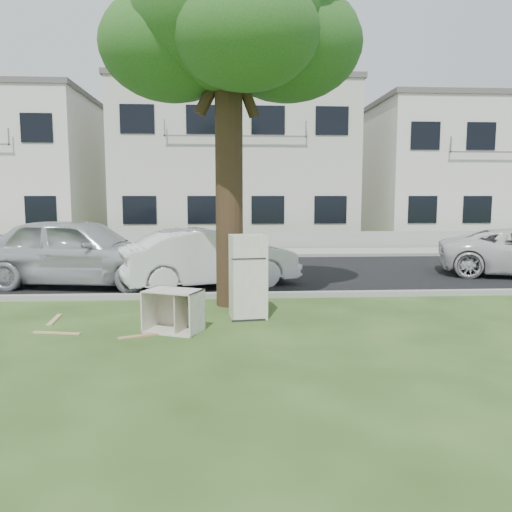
{
  "coord_description": "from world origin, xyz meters",
  "views": [
    {
      "loc": [
        -0.49,
        -8.16,
        2.2
      ],
      "look_at": [
        0.06,
        0.6,
        1.14
      ],
      "focal_mm": 35.0,
      "sensor_mm": 36.0,
      "label": 1
    }
  ],
  "objects": [
    {
      "name": "car_center",
      "position": [
        -0.87,
        3.86,
        0.71
      ],
      "size": [
        4.57,
        2.91,
        1.42
      ],
      "primitive_type": "imported",
      "rotation": [
        0.0,
        0.0,
        1.93
      ],
      "color": "silver",
      "rests_on": "ground"
    },
    {
      "name": "cabinet",
      "position": [
        -1.33,
        -0.16,
        0.35
      ],
      "size": [
        1.03,
        0.85,
        0.69
      ],
      "primitive_type": "cube",
      "rotation": [
        0.0,
        0.0,
        -0.41
      ],
      "color": "beige",
      "rests_on": "ground"
    },
    {
      "name": "kerb_near",
      "position": [
        0.0,
        2.45,
        0.0
      ],
      "size": [
        120.0,
        0.18,
        0.12
      ],
      "primitive_type": "cube",
      "color": "gray",
      "rests_on": "ground"
    },
    {
      "name": "plank_b",
      "position": [
        -3.2,
        -0.17,
        0.01
      ],
      "size": [
        0.8,
        0.23,
        0.02
      ],
      "primitive_type": "cube",
      "rotation": [
        0.0,
        0.0,
        -0.19
      ],
      "color": "tan",
      "rests_on": "ground"
    },
    {
      "name": "plank_c",
      "position": [
        -3.53,
        0.72,
        0.01
      ],
      "size": [
        0.15,
        0.79,
        0.02
      ],
      "primitive_type": "cube",
      "rotation": [
        0.0,
        0.0,
        1.65
      ],
      "color": "tan",
      "rests_on": "ground"
    },
    {
      "name": "low_wall",
      "position": [
        0.0,
        12.6,
        0.35
      ],
      "size": [
        120.0,
        0.15,
        0.7
      ],
      "primitive_type": "cube",
      "color": "gray",
      "rests_on": "ground"
    },
    {
      "name": "sidewalk",
      "position": [
        0.0,
        11.0,
        0.01
      ],
      "size": [
        120.0,
        2.8,
        0.01
      ],
      "primitive_type": "cube",
      "color": "gray",
      "rests_on": "ground"
    },
    {
      "name": "townhouse_right",
      "position": [
        12.0,
        17.5,
        3.42
      ],
      "size": [
        10.2,
        8.16,
        6.84
      ],
      "color": "silver",
      "rests_on": "ground"
    },
    {
      "name": "street_tree",
      "position": [
        -0.4,
        1.8,
        5.49
      ],
      "size": [
        3.8,
        3.8,
        7.02
      ],
      "color": "black",
      "rests_on": "ground"
    },
    {
      "name": "kerb_far",
      "position": [
        0.0,
        9.55,
        0.0
      ],
      "size": [
        120.0,
        0.18,
        0.12
      ],
      "primitive_type": "cube",
      "color": "gray",
      "rests_on": "ground"
    },
    {
      "name": "townhouse_center",
      "position": [
        0.0,
        17.5,
        3.72
      ],
      "size": [
        11.22,
        8.16,
        7.44
      ],
      "color": "beige",
      "rests_on": "ground"
    },
    {
      "name": "road",
      "position": [
        0.0,
        6.0,
        0.01
      ],
      "size": [
        120.0,
        7.0,
        0.01
      ],
      "primitive_type": "cube",
      "color": "black",
      "rests_on": "ground"
    },
    {
      "name": "car_left",
      "position": [
        -4.05,
        4.18,
        0.85
      ],
      "size": [
        5.27,
        2.84,
        1.7
      ],
      "primitive_type": "imported",
      "rotation": [
        0.0,
        0.0,
        1.4
      ],
      "color": "#B0B2B7",
      "rests_on": "ground"
    },
    {
      "name": "fridge",
      "position": [
        -0.08,
        0.71,
        0.75
      ],
      "size": [
        0.69,
        0.65,
        1.51
      ],
      "primitive_type": "cube",
      "rotation": [
        0.0,
        0.0,
        0.13
      ],
      "color": "silver",
      "rests_on": "ground"
    },
    {
      "name": "ground",
      "position": [
        0.0,
        0.0,
        0.0
      ],
      "size": [
        120.0,
        120.0,
        0.0
      ],
      "primitive_type": "plane",
      "color": "#274016"
    },
    {
      "name": "plank_a",
      "position": [
        -1.6,
        -0.33,
        0.01
      ],
      "size": [
        1.14,
        0.57,
        0.02
      ],
      "primitive_type": "cube",
      "rotation": [
        0.0,
        0.0,
        0.41
      ],
      "color": "#A87F51",
      "rests_on": "ground"
    }
  ]
}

